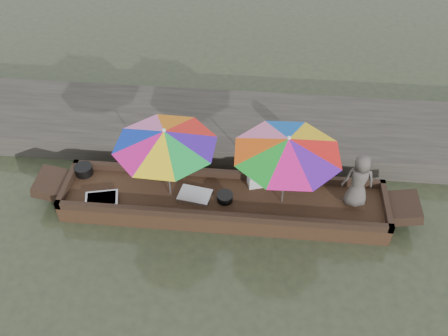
# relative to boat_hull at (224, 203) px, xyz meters

# --- Properties ---
(water) EXTENTS (80.00, 80.00, 0.00)m
(water) POSITION_rel_boat_hull_xyz_m (0.00, 0.00, -0.17)
(water) COLOR #2D3424
(water) RESTS_ON ground
(dock) EXTENTS (22.00, 2.20, 0.50)m
(dock) POSITION_rel_boat_hull_xyz_m (0.00, 2.20, 0.08)
(dock) COLOR #2D2B26
(dock) RESTS_ON ground
(boat_hull) EXTENTS (6.06, 1.20, 0.35)m
(boat_hull) POSITION_rel_boat_hull_xyz_m (0.00, 0.00, 0.00)
(boat_hull) COLOR black
(boat_hull) RESTS_ON water
(cooking_pot) EXTENTS (0.34, 0.34, 0.18)m
(cooking_pot) POSITION_rel_boat_hull_xyz_m (-2.78, 0.38, 0.27)
(cooking_pot) COLOR black
(cooking_pot) RESTS_ON boat_hull
(tray_crayfish) EXTENTS (0.67, 0.54, 0.09)m
(tray_crayfish) POSITION_rel_boat_hull_xyz_m (-2.23, -0.33, 0.22)
(tray_crayfish) COLOR silver
(tray_crayfish) RESTS_ON boat_hull
(tray_scallop) EXTENTS (0.66, 0.51, 0.06)m
(tray_scallop) POSITION_rel_boat_hull_xyz_m (-0.53, -0.03, 0.21)
(tray_scallop) COLOR silver
(tray_scallop) RESTS_ON boat_hull
(charcoal_grill) EXTENTS (0.29, 0.29, 0.14)m
(charcoal_grill) POSITION_rel_boat_hull_xyz_m (0.03, -0.08, 0.24)
(charcoal_grill) COLOR black
(charcoal_grill) RESTS_ON boat_hull
(supply_bag) EXTENTS (0.33, 0.29, 0.26)m
(supply_bag) POSITION_rel_boat_hull_xyz_m (0.57, 0.38, 0.30)
(supply_bag) COLOR silver
(supply_bag) RESTS_ON boat_hull
(vendor) EXTENTS (0.56, 0.37, 1.13)m
(vendor) POSITION_rel_boat_hull_xyz_m (2.41, 0.09, 0.74)
(vendor) COLOR #4B4540
(vendor) RESTS_ON boat_hull
(umbrella_bow) EXTENTS (2.37, 2.37, 1.55)m
(umbrella_bow) POSITION_rel_boat_hull_xyz_m (-1.01, 0.00, 0.95)
(umbrella_bow) COLOR red
(umbrella_bow) RESTS_ON boat_hull
(umbrella_stern) EXTENTS (2.47, 2.47, 1.55)m
(umbrella_stern) POSITION_rel_boat_hull_xyz_m (1.09, 0.00, 0.95)
(umbrella_stern) COLOR red
(umbrella_stern) RESTS_ON boat_hull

